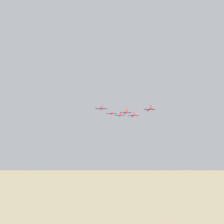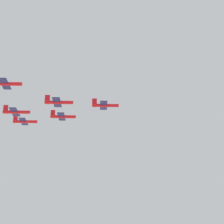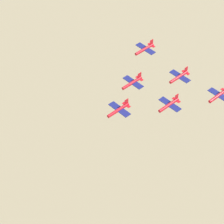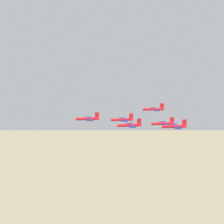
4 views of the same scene
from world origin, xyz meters
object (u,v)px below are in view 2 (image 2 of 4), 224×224
Objects in this scene: jet_3 at (24,121)px; jet_4 at (15,112)px; jet_0 at (104,105)px; jet_2 at (58,102)px; jet_5 at (6,84)px; jet_1 at (62,117)px.

jet_4 is at bearing -0.00° from jet_3.
jet_3 is at bearing 180.00° from jet_4.
jet_0 is 1.00× the size of jet_3.
jet_2 is 1.00× the size of jet_5.
jet_0 is 31.00m from jet_5.
jet_0 is at bearing 90.00° from jet_4.
jet_4 is (-13.26, 8.45, -2.24)m from jet_3.
jet_5 reaches higher than jet_4.
jet_1 is 1.00× the size of jet_5.
jet_0 is 15.65m from jet_2.
jet_3 is at bearing 180.00° from jet_5.
jet_4 is (14.36, 22.53, -2.44)m from jet_0.
jet_3 is 1.00× the size of jet_5.
jet_5 is (-13.26, 8.45, 2.39)m from jet_4.
jet_0 is 1.00× the size of jet_2.
jet_1 reaches higher than jet_2.
jet_4 is at bearing -59.53° from jet_1.
jet_4 is at bearing -90.00° from jet_0.
jet_5 is at bearing -59.53° from jet_0.
jet_0 is at bearing 59.53° from jet_1.
jet_5 is at bearing -59.53° from jet_2.
jet_5 reaches higher than jet_2.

